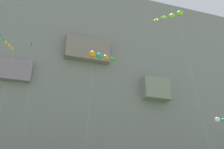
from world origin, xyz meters
TOP-DOWN VIEW (x-y plane):
  - cliff_face at (-0.01, 68.74)m, footprint 180.00×31.38m
  - kite_banner_upper_mid at (-15.01, 37.59)m, footprint 2.52×7.72m
  - kite_windsock_mid_left at (-3.98, 23.33)m, footprint 5.71×3.54m
  - kite_banner_high_center at (-18.58, 25.72)m, footprint 3.15×5.70m
  - kite_windsock_near_cliff at (7.79, 19.24)m, footprint 4.36×6.22m
  - kite_windsock_low_right at (17.68, 23.26)m, footprint 4.07×2.84m

SIDE VIEW (x-z plane):
  - kite_windsock_low_right at x=17.68m, z-range 7.00..22.11m
  - kite_windsock_mid_left at x=-3.98m, z-range 11.15..35.31m
  - kite_banner_high_center at x=-18.58m, z-range 11.50..36.86m
  - kite_banner_upper_mid at x=-15.01m, z-range 14.07..46.53m
  - kite_windsock_near_cliff at x=7.79m, z-range 15.19..46.65m
  - cliff_face at x=-0.01m, z-range 0.00..68.84m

